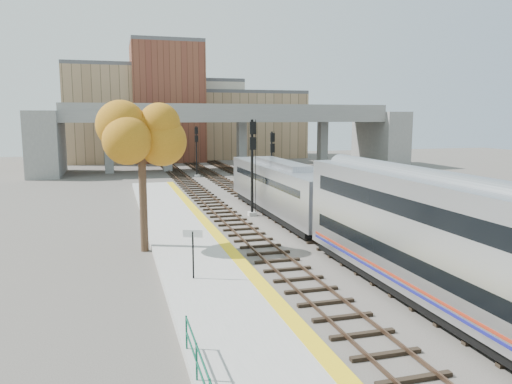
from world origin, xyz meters
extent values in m
plane|color=#47423D|center=(0.00, 0.00, 0.00)|extent=(160.00, 160.00, 0.00)
cube|color=#9E9E99|center=(-7.25, 0.00, 0.17)|extent=(4.50, 60.00, 0.35)
cube|color=yellow|center=(-5.35, 0.00, 0.35)|extent=(0.70, 60.00, 0.01)
cube|color=black|center=(-3.20, 12.50, 0.07)|extent=(2.50, 95.00, 0.14)
cube|color=brown|center=(-3.92, 12.50, 0.18)|extent=(0.07, 95.00, 0.14)
cube|color=brown|center=(-2.48, 12.50, 0.18)|extent=(0.07, 95.00, 0.14)
cube|color=black|center=(1.00, 12.50, 0.07)|extent=(2.50, 95.00, 0.14)
cube|color=brown|center=(0.28, 12.50, 0.18)|extent=(0.07, 95.00, 0.14)
cube|color=brown|center=(1.72, 12.50, 0.18)|extent=(0.07, 95.00, 0.14)
cube|color=black|center=(5.00, 12.50, 0.07)|extent=(2.50, 95.00, 0.14)
cube|color=brown|center=(4.28, 12.50, 0.18)|extent=(0.07, 95.00, 0.14)
cube|color=brown|center=(5.72, 12.50, 0.18)|extent=(0.07, 95.00, 0.14)
cube|color=slate|center=(5.00, 45.00, 7.75)|extent=(46.00, 10.00, 1.50)
cube|color=slate|center=(5.00, 40.20, 9.00)|extent=(46.00, 0.20, 1.00)
cube|color=slate|center=(5.00, 49.80, 9.00)|extent=(46.00, 0.20, 1.00)
cube|color=slate|center=(-12.00, 45.00, 3.50)|extent=(1.20, 1.60, 7.00)
cube|color=slate|center=(-4.00, 45.00, 3.50)|extent=(1.20, 1.60, 7.00)
cube|color=slate|center=(7.00, 45.00, 3.50)|extent=(1.20, 1.60, 7.00)
cube|color=slate|center=(20.00, 45.00, 3.50)|extent=(1.20, 1.60, 7.00)
cube|color=slate|center=(-20.00, 45.00, 4.25)|extent=(4.00, 12.00, 8.50)
cube|color=slate|center=(30.00, 45.00, 4.25)|extent=(4.00, 12.00, 8.50)
cube|color=tan|center=(-10.00, 65.00, 8.00)|extent=(18.00, 14.00, 16.00)
cube|color=#4C4C4F|center=(-10.00, 65.00, 16.30)|extent=(18.00, 14.00, 0.60)
cube|color=beige|center=(4.00, 70.00, 7.00)|extent=(16.00, 16.00, 14.00)
cube|color=#4C4C4F|center=(4.00, 70.00, 14.30)|extent=(16.00, 16.00, 0.60)
cube|color=brown|center=(-2.00, 62.00, 10.00)|extent=(12.00, 10.00, 20.00)
cube|color=#4C4C4F|center=(-2.00, 62.00, 20.30)|extent=(12.00, 10.00, 0.60)
cube|color=tan|center=(14.00, 68.00, 6.00)|extent=(20.00, 14.00, 12.00)
cube|color=#4C4C4F|center=(14.00, 68.00, 12.30)|extent=(20.00, 14.00, 0.60)
cube|color=black|center=(14.00, 28.00, 0.02)|extent=(14.00, 18.00, 0.04)
cube|color=#A8AAB2|center=(1.00, 9.28, 2.35)|extent=(3.00, 19.00, 3.20)
cube|color=black|center=(1.00, 18.80, 2.95)|extent=(2.20, 0.06, 1.10)
cube|color=black|center=(1.00, 9.28, 2.95)|extent=(3.02, 16.15, 0.50)
cube|color=black|center=(1.00, 9.28, 0.50)|extent=(2.70, 17.10, 0.50)
cube|color=#A8AAB2|center=(1.00, 9.28, 4.15)|extent=(1.60, 9.50, 0.40)
cube|color=#A8AAB2|center=(1.00, -13.32, 2.95)|extent=(3.00, 25.00, 4.60)
cube|color=black|center=(1.00, -13.32, 4.15)|extent=(3.02, 23.00, 0.75)
cube|color=black|center=(1.00, -13.32, 2.05)|extent=(3.02, 23.00, 0.65)
cube|color=maroon|center=(1.00, -13.32, 1.20)|extent=(3.03, 24.00, 0.12)
cube|color=navy|center=(1.00, -13.32, 1.00)|extent=(3.03, 24.00, 0.12)
cube|color=black|center=(1.00, -13.32, 0.45)|extent=(2.70, 23.75, 0.40)
cube|color=#9E9E99|center=(-1.10, 10.06, 0.15)|extent=(0.60, 0.60, 0.30)
cylinder|color=black|center=(-1.10, 10.06, 3.75)|extent=(0.21, 0.21, 7.50)
cube|color=black|center=(-1.10, 9.81, 6.86)|extent=(0.48, 0.18, 0.96)
cube|color=black|center=(-1.10, 9.81, 5.68)|extent=(0.48, 0.18, 0.96)
cube|color=#9E9E99|center=(3.00, 17.89, 0.15)|extent=(0.60, 0.60, 0.30)
cylinder|color=black|center=(3.00, 17.89, 3.17)|extent=(0.18, 0.18, 6.34)
cube|color=black|center=(3.00, 17.64, 5.80)|extent=(0.41, 0.18, 0.82)
cube|color=black|center=(3.00, 17.64, 4.80)|extent=(0.41, 0.18, 0.82)
cube|color=#9E9E99|center=(-1.10, 36.86, 0.15)|extent=(0.60, 0.60, 0.30)
cylinder|color=black|center=(-1.10, 36.86, 3.27)|extent=(0.19, 0.19, 6.55)
cube|color=black|center=(-1.10, 36.61, 5.99)|extent=(0.42, 0.18, 0.84)
cube|color=black|center=(-1.10, 36.61, 4.96)|extent=(0.42, 0.18, 0.84)
cylinder|color=black|center=(-8.10, -5.04, 1.45)|extent=(0.08, 0.08, 2.20)
cube|color=white|center=(-8.10, -5.04, 2.45)|extent=(0.87, 0.35, 0.35)
cylinder|color=#382619|center=(-9.88, 1.70, 3.18)|extent=(0.44, 0.44, 6.37)
ellipsoid|color=#C6831A|center=(-9.88, 1.70, 6.82)|extent=(3.60, 3.60, 4.55)
imported|color=#99999E|center=(10.96, 25.75, 0.60)|extent=(2.59, 3.55, 1.12)
imported|color=#99999E|center=(12.54, 28.20, 0.58)|extent=(2.38, 3.47, 1.08)
imported|color=#99999E|center=(17.69, 29.13, 0.62)|extent=(2.89, 4.34, 1.17)
camera|label=1|loc=(-11.40, -27.02, 7.66)|focal=35.00mm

